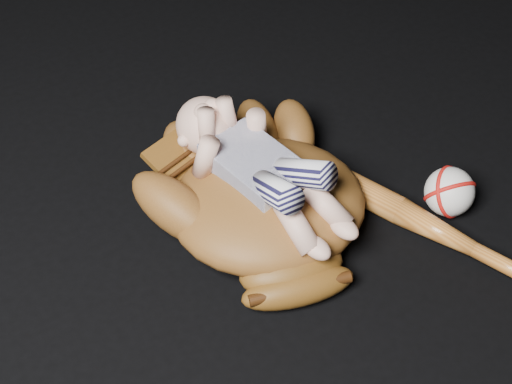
% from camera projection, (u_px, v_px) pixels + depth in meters
% --- Properties ---
extents(baseball_glove, '(0.47, 0.51, 0.13)m').
position_uv_depth(baseball_glove, '(268.00, 197.00, 1.17)').
color(baseball_glove, '#5E3514').
rests_on(baseball_glove, ground).
extents(newborn_baby, '(0.21, 0.36, 0.14)m').
position_uv_depth(newborn_baby, '(267.00, 169.00, 1.14)').
color(newborn_baby, '#E2AA91').
rests_on(newborn_baby, baseball_glove).
extents(baseball_bat, '(0.20, 0.46, 0.04)m').
position_uv_depth(baseball_bat, '(415.00, 219.00, 1.20)').
color(baseball_bat, '#B16222').
rests_on(baseball_bat, ground).
extents(baseball, '(0.08, 0.08, 0.08)m').
position_uv_depth(baseball, '(450.00, 192.00, 1.21)').
color(baseball, white).
rests_on(baseball, ground).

